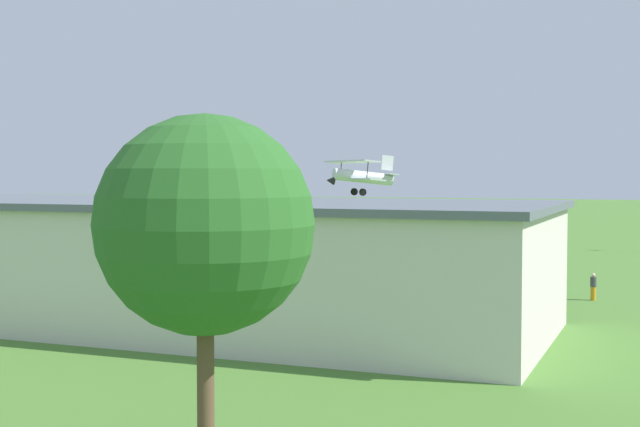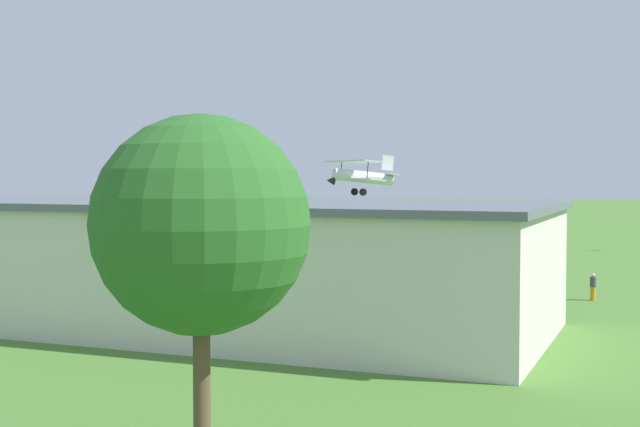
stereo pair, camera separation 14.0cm
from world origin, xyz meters
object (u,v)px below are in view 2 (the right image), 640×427
tree_behind_hangar_left (201,225)px  person_beside_truck (487,277)px  hangar (163,261)px  biplane (360,175)px  person_crossing_taxiway (558,295)px  person_watching_takeoff (494,282)px  person_near_hangar_door (593,287)px  person_at_fence_line (513,284)px

tree_behind_hangar_left → person_beside_truck: bearing=-90.2°
hangar → biplane: (-0.40, -32.45, 4.49)m
person_crossing_taxiway → tree_behind_hangar_left: tree_behind_hangar_left is taller
person_watching_takeoff → person_near_hangar_door: bearing=179.3°
tree_behind_hangar_left → biplane: bearing=-76.0°
person_beside_truck → person_near_hangar_door: bearing=160.2°
person_crossing_taxiway → person_beside_truck: size_ratio=0.96×
biplane → person_at_fence_line: (-15.65, 16.79, -6.90)m
biplane → person_crossing_taxiway: size_ratio=5.01×
person_beside_truck → tree_behind_hangar_left: (0.15, 39.94, 5.73)m
tree_behind_hangar_left → person_at_fence_line: bearing=-93.5°
hangar → biplane: bearing=-90.7°
hangar → person_at_fence_line: 22.55m
person_beside_truck → person_crossing_taxiway: bearing=128.2°
person_near_hangar_door → person_beside_truck: (6.96, -2.50, 0.02)m
person_crossing_taxiway → person_beside_truck: person_beside_truck is taller
biplane → person_at_fence_line: size_ratio=4.97×
hangar → person_beside_truck: 23.30m
hangar → person_watching_takeoff: size_ratio=23.32×
person_watching_takeoff → tree_behind_hangar_left: 37.95m
person_crossing_taxiway → person_near_hangar_door: 4.53m
person_watching_takeoff → tree_behind_hangar_left: size_ratio=0.19×
person_near_hangar_door → person_at_fence_line: person_near_hangar_door is taller
person_watching_takeoff → person_crossing_taxiway: bearing=135.8°
hangar → person_at_fence_line: size_ratio=24.60×
person_crossing_taxiway → person_watching_takeoff: size_ratio=0.94×
person_near_hangar_door → person_watching_takeoff: bearing=-0.7°
hangar → tree_behind_hangar_left: 25.70m
person_crossing_taxiway → person_beside_truck: (5.28, -6.71, 0.04)m
biplane → person_near_hangar_door: biplane is taller
person_at_fence_line → person_crossing_taxiway: bearing=129.4°
person_beside_truck → person_at_fence_line: bearing=126.4°
person_at_fence_line → tree_behind_hangar_left: tree_behind_hangar_left is taller
person_near_hangar_door → tree_behind_hangar_left: bearing=79.2°
person_near_hangar_door → person_crossing_taxiway: bearing=68.2°
person_beside_truck → tree_behind_hangar_left: tree_behind_hangar_left is taller
person_watching_takeoff → tree_behind_hangar_left: bearing=88.4°
hangar → person_at_fence_line: bearing=-135.7°
person_near_hangar_door → person_at_fence_line: (4.86, 0.35, -0.01)m
person_crossing_taxiway → tree_behind_hangar_left: size_ratio=0.18×
person_near_hangar_door → person_at_fence_line: size_ratio=1.01×
hangar → person_watching_takeoff: (-14.82, -16.08, -2.36)m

